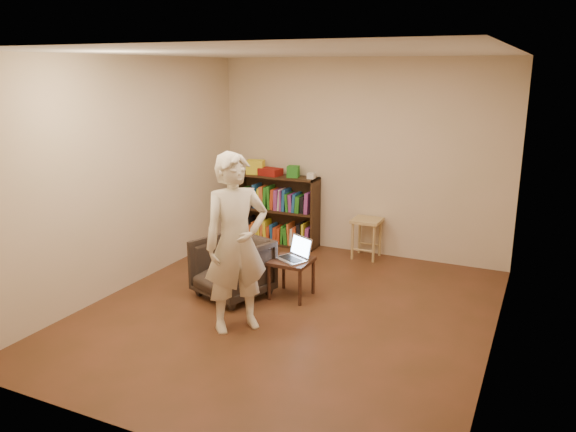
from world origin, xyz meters
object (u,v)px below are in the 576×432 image
at_px(side_table, 291,266).
at_px(laptop, 295,254).
at_px(stool, 367,227).
at_px(person, 236,243).
at_px(armchair, 232,268).
at_px(bookshelf, 278,214).

height_order(side_table, laptop, laptop).
xyz_separation_m(stool, person, (-0.49, -2.55, 0.43)).
height_order(armchair, side_table, armchair).
relative_size(bookshelf, armchair, 1.66).
xyz_separation_m(side_table, person, (-0.15, -0.92, 0.50)).
xyz_separation_m(bookshelf, laptop, (1.03, -1.66, 0.05)).
distance_m(bookshelf, laptop, 1.96).
relative_size(bookshelf, side_table, 2.78).
bearing_deg(laptop, bookshelf, 149.04).
distance_m(bookshelf, armchair, 2.00).
xyz_separation_m(stool, armchair, (-0.94, -1.89, -0.10)).
relative_size(laptop, person, 0.25).
bearing_deg(laptop, side_table, -104.53).
bearing_deg(person, side_table, 31.35).
height_order(stool, person, person).
relative_size(stool, armchair, 0.73).
bearing_deg(armchair, laptop, 43.07).
relative_size(stool, side_table, 1.23).
xyz_separation_m(side_table, laptop, (0.03, 0.03, 0.13)).
distance_m(armchair, side_table, 0.65).
distance_m(stool, side_table, 1.67).
relative_size(bookshelf, stool, 2.25).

